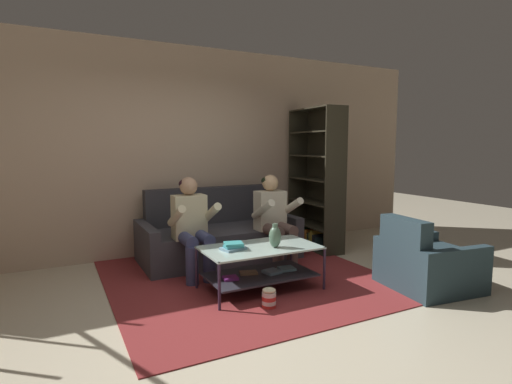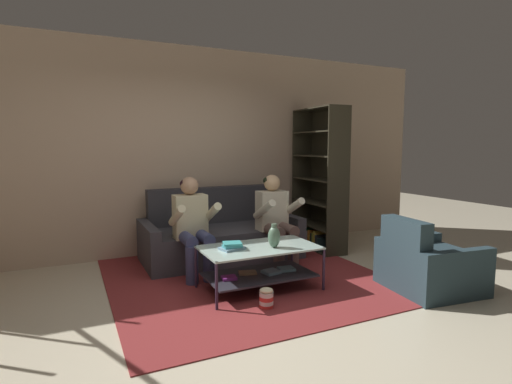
# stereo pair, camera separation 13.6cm
# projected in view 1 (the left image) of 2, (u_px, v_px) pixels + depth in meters

# --- Properties ---
(ground) EXTENTS (16.80, 16.80, 0.00)m
(ground) POSITION_uv_depth(u_px,v_px,m) (253.00, 315.00, 3.61)
(ground) COLOR beige
(back_partition) EXTENTS (8.40, 0.12, 2.90)m
(back_partition) POSITION_uv_depth(u_px,v_px,m) (175.00, 151.00, 5.61)
(back_partition) COLOR #C8A98E
(back_partition) RESTS_ON ground
(couch) EXTENTS (2.06, 0.98, 0.94)m
(couch) POSITION_uv_depth(u_px,v_px,m) (218.00, 237.00, 5.39)
(couch) COLOR #3A3940
(couch) RESTS_ON ground
(person_seated_left) EXTENTS (0.50, 0.58, 1.16)m
(person_seated_left) POSITION_uv_depth(u_px,v_px,m) (192.00, 223.00, 4.59)
(person_seated_left) COLOR #3C426A
(person_seated_left) RESTS_ON ground
(person_seated_right) EXTENTS (0.50, 0.58, 1.15)m
(person_seated_right) POSITION_uv_depth(u_px,v_px,m) (274.00, 216.00, 5.08)
(person_seated_right) COLOR brown
(person_seated_right) RESTS_ON ground
(coffee_table) EXTENTS (1.22, 0.68, 0.47)m
(coffee_table) POSITION_uv_depth(u_px,v_px,m) (260.00, 261.00, 4.21)
(coffee_table) COLOR #ABC6BA
(coffee_table) RESTS_ON ground
(area_rug) EXTENTS (3.00, 3.25, 0.01)m
(area_rug) POSITION_uv_depth(u_px,v_px,m) (241.00, 274.00, 4.72)
(area_rug) COLOR maroon
(area_rug) RESTS_ON ground
(vase) EXTENTS (0.13, 0.13, 0.25)m
(vase) POSITION_uv_depth(u_px,v_px,m) (275.00, 236.00, 4.14)
(vase) COLOR #4E6A54
(vase) RESTS_ON coffee_table
(book_stack) EXTENTS (0.27, 0.22, 0.07)m
(book_stack) POSITION_uv_depth(u_px,v_px,m) (233.00, 247.00, 4.06)
(book_stack) COLOR #7499AF
(book_stack) RESTS_ON coffee_table
(bookshelf) EXTENTS (0.41, 1.06, 2.06)m
(bookshelf) POSITION_uv_depth(u_px,v_px,m) (317.00, 194.00, 5.95)
(bookshelf) COLOR #2B271C
(bookshelf) RESTS_ON ground
(armchair) EXTENTS (0.93, 0.92, 0.78)m
(armchair) POSITION_uv_depth(u_px,v_px,m) (427.00, 264.00, 4.26)
(armchair) COLOR #273A43
(armchair) RESTS_ON ground
(popcorn_tub) EXTENTS (0.13, 0.13, 0.20)m
(popcorn_tub) POSITION_uv_depth(u_px,v_px,m) (269.00, 298.00, 3.75)
(popcorn_tub) COLOR red
(popcorn_tub) RESTS_ON ground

